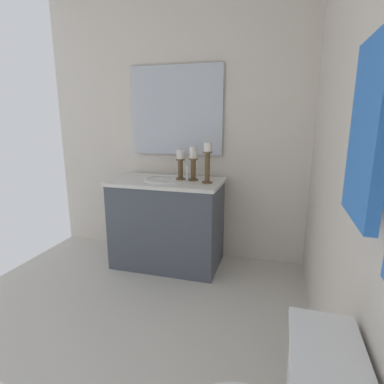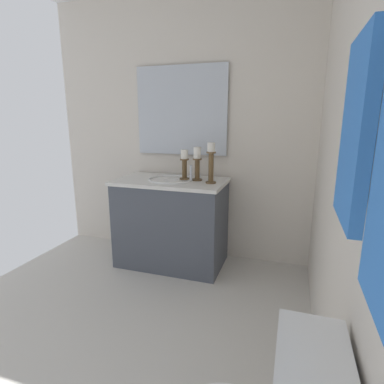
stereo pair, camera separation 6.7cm
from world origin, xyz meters
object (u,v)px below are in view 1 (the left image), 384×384
Objects in this scene: mirror at (176,111)px; candle_holder_mid at (180,164)px; sink_basin at (167,184)px; vanity_cabinet at (168,222)px; candle_holder_tall at (207,162)px; towel_near_vanity at (368,132)px; candle_holder_short at (193,163)px.

candle_holder_mid is at bearing 26.39° from mirror.
sink_basin is 0.70m from mirror.
vanity_cabinet is 0.69m from candle_holder_tall.
vanity_cabinet is 2.20× the size of towel_near_vanity.
towel_near_vanity reaches higher than sink_basin.
candle_holder_tall reaches higher than vanity_cabinet.
vanity_cabinet is 2.91× the size of candle_holder_tall.
sink_basin is 1.51× the size of candle_holder_mid.
towel_near_vanity is at bearing 30.87° from mirror.
candle_holder_short is at bearing 102.13° from sink_basin.
mirror reaches higher than towel_near_vanity.
vanity_cabinet is 1.12× the size of mirror.
candle_holder_mid is at bearing 120.49° from vanity_cabinet.
candle_holder_mid is (-0.06, 0.11, 0.18)m from sink_basin.
candle_holder_short reaches higher than vanity_cabinet.
candle_holder_short is at bearing 102.08° from vanity_cabinet.
sink_basin is at bearing -77.87° from candle_holder_short.
vanity_cabinet is at bearing -94.09° from candle_holder_tall.
sink_basin is 0.31m from candle_holder_short.
vanity_cabinet is 2.47× the size of sink_basin.
mirror is 0.64m from candle_holder_tall.
sink_basin is 0.45× the size of mirror.
candle_holder_short is 0.13m from candle_holder_mid.
vanity_cabinet is at bearing -0.01° from mirror.
mirror is at bearing -153.61° from candle_holder_mid.
towel_near_vanity is (1.68, 1.17, 0.54)m from sink_basin.
towel_near_vanity is (1.68, 1.17, 0.90)m from vanity_cabinet.
mirror is (-0.28, -0.00, 0.64)m from sink_basin.
towel_near_vanity is at bearing 34.88° from sink_basin.
towel_near_vanity is (1.96, 1.17, -0.10)m from mirror.
candle_holder_short is (0.23, 0.23, -0.45)m from mirror.
mirror is 2.28m from towel_near_vanity.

